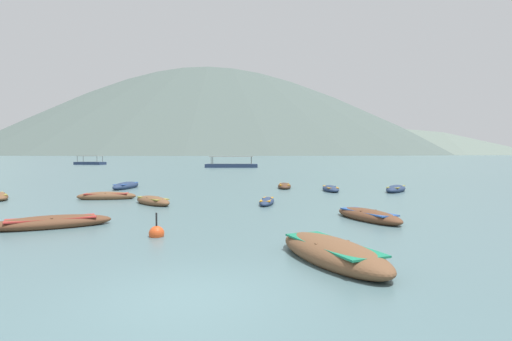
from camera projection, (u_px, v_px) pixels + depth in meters
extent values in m
plane|color=slate|center=(245.00, 155.00, 1506.21)|extent=(6000.00, 6000.00, 0.00)
cone|color=#56665B|center=(79.00, 127.00, 1405.51)|extent=(713.51, 713.51, 192.20)
cone|color=#4C5B56|center=(217.00, 95.00, 1300.84)|extent=(1397.86, 1397.86, 381.75)
cone|color=slate|center=(325.00, 89.00, 1733.15)|extent=(1692.70, 1692.70, 562.90)
ellipsoid|color=brown|center=(368.00, 216.00, 17.10)|extent=(2.55, 4.05, 0.57)
cube|color=#28519E|center=(368.00, 212.00, 17.10)|extent=(1.84, 2.92, 0.05)
cube|color=brown|center=(368.00, 211.00, 17.09)|extent=(0.79, 0.38, 0.04)
ellipsoid|color=navy|center=(126.00, 186.00, 32.94)|extent=(1.67, 4.49, 0.64)
cube|color=#28519E|center=(126.00, 184.00, 32.94)|extent=(1.20, 3.23, 0.05)
cube|color=navy|center=(126.00, 183.00, 32.93)|extent=(0.80, 0.17, 0.04)
ellipsoid|color=brown|center=(52.00, 223.00, 15.37)|extent=(4.40, 3.03, 0.57)
cube|color=#B22D28|center=(52.00, 218.00, 15.37)|extent=(3.17, 2.18, 0.05)
cube|color=brown|center=(52.00, 217.00, 15.37)|extent=(0.45, 0.80, 0.04)
ellipsoid|color=navy|center=(267.00, 202.00, 22.64)|extent=(1.24, 3.16, 0.43)
cube|color=orange|center=(267.00, 199.00, 22.63)|extent=(0.89, 2.27, 0.05)
cube|color=navy|center=(267.00, 198.00, 22.63)|extent=(0.52, 0.16, 0.04)
ellipsoid|color=brown|center=(332.00, 253.00, 10.48)|extent=(3.00, 4.67, 0.74)
cube|color=#197A56|center=(332.00, 244.00, 10.47)|extent=(2.16, 3.36, 0.05)
cube|color=brown|center=(332.00, 243.00, 10.47)|extent=(0.97, 0.44, 0.04)
ellipsoid|color=brown|center=(107.00, 196.00, 24.98)|extent=(3.61, 1.46, 0.58)
cube|color=#B22D28|center=(107.00, 194.00, 24.97)|extent=(2.60, 1.05, 0.05)
cube|color=brown|center=(107.00, 193.00, 24.97)|extent=(0.17, 0.71, 0.04)
ellipsoid|color=navy|center=(396.00, 189.00, 30.13)|extent=(2.96, 3.75, 0.60)
cube|color=olive|center=(396.00, 187.00, 30.12)|extent=(2.13, 2.70, 0.05)
cube|color=navy|center=(396.00, 186.00, 30.12)|extent=(0.71, 0.49, 0.04)
ellipsoid|color=navy|center=(331.00, 189.00, 30.48)|extent=(1.13, 3.22, 0.53)
cube|color=orange|center=(331.00, 187.00, 30.47)|extent=(0.82, 2.32, 0.05)
cube|color=navy|center=(331.00, 186.00, 30.47)|extent=(0.74, 0.09, 0.04)
ellipsoid|color=#4C3323|center=(284.00, 186.00, 33.14)|extent=(1.32, 3.31, 0.53)
cube|color=orange|center=(284.00, 184.00, 33.13)|extent=(0.95, 2.38, 0.05)
cube|color=#4C3323|center=(284.00, 184.00, 33.13)|extent=(0.73, 0.14, 0.04)
ellipsoid|color=brown|center=(153.00, 201.00, 22.47)|extent=(2.91, 3.22, 0.57)
cube|color=olive|center=(153.00, 198.00, 22.47)|extent=(2.09, 2.32, 0.05)
cube|color=brown|center=(153.00, 197.00, 22.47)|extent=(0.62, 0.53, 0.04)
cube|color=navy|center=(90.00, 164.00, 106.51)|extent=(8.22, 5.04, 0.90)
cylinder|color=#4C4742|center=(77.00, 159.00, 105.98)|extent=(0.10, 0.10, 1.80)
cylinder|color=#4C4742|center=(83.00, 159.00, 108.32)|extent=(0.10, 0.10, 1.80)
cylinder|color=#4C4742|center=(97.00, 159.00, 104.62)|extent=(0.10, 0.10, 1.80)
cylinder|color=#4C4742|center=(103.00, 159.00, 106.95)|extent=(0.10, 0.10, 1.80)
cube|color=#9E998E|center=(90.00, 156.00, 106.43)|extent=(6.90, 4.23, 0.12)
cube|color=navy|center=(232.00, 166.00, 84.14)|extent=(10.82, 4.05, 0.90)
cylinder|color=#4C4742|center=(251.00, 161.00, 85.49)|extent=(0.10, 0.10, 1.80)
cylinder|color=#4C4742|center=(251.00, 161.00, 82.66)|extent=(0.10, 0.10, 1.80)
cylinder|color=#4C4742|center=(213.00, 161.00, 85.53)|extent=(0.10, 0.10, 1.80)
cylinder|color=#4C4742|center=(211.00, 161.00, 82.70)|extent=(0.10, 0.10, 1.80)
cube|color=#9E998E|center=(232.00, 156.00, 84.06)|extent=(9.09, 3.40, 0.12)
sphere|color=#DB4C1E|center=(157.00, 234.00, 13.66)|extent=(0.52, 0.52, 0.52)
cylinder|color=black|center=(156.00, 223.00, 13.65)|extent=(0.06, 0.06, 0.70)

